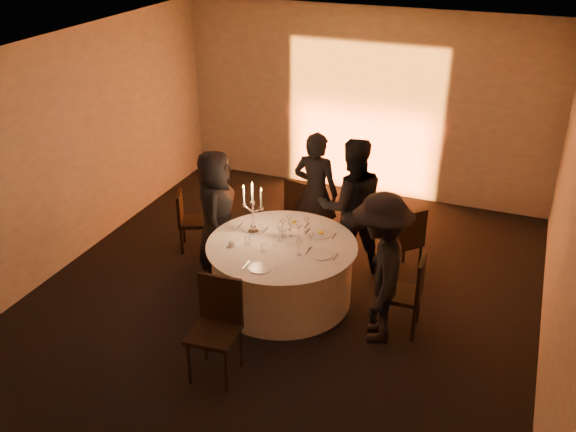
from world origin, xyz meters
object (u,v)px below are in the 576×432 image
at_px(chair_back_left, 301,205).
at_px(guest_left, 216,211).
at_px(banquet_table, 282,272).
at_px(guest_back_left, 316,193).
at_px(chair_front, 217,321).
at_px(chair_left, 188,218).
at_px(chair_right, 409,289).
at_px(guest_back_right, 351,206).
at_px(guest_right, 380,269).
at_px(chair_back_right, 406,238).
at_px(candelabra, 253,215).
at_px(coffee_cup, 232,243).

distance_m(chair_back_left, guest_left, 1.40).
distance_m(banquet_table, guest_back_left, 1.41).
height_order(chair_back_left, chair_front, chair_front).
xyz_separation_m(chair_left, chair_right, (3.24, -0.76, 0.07)).
height_order(guest_back_right, guest_right, guest_back_right).
distance_m(chair_back_right, guest_left, 2.46).
bearing_deg(chair_back_left, banquet_table, 113.62).
height_order(chair_front, guest_back_right, guest_back_right).
xyz_separation_m(guest_back_left, guest_back_right, (0.59, -0.31, 0.05)).
relative_size(chair_left, chair_front, 0.80).
height_order(chair_back_left, guest_back_left, guest_back_left).
bearing_deg(banquet_table, guest_back_right, 61.85).
bearing_deg(guest_left, guest_right, -127.45).
bearing_deg(guest_back_right, guest_back_left, -55.65).
distance_m(guest_right, candelabra, 1.75).
relative_size(banquet_table, chair_back_left, 1.96).
height_order(chair_back_right, guest_back_left, guest_back_left).
bearing_deg(chair_left, coffee_cup, -153.66).
xyz_separation_m(guest_left, coffee_cup, (0.54, -0.66, -0.02)).
distance_m(chair_back_right, chair_front, 2.91).
height_order(guest_back_right, coffee_cup, guest_back_right).
distance_m(banquet_table, guest_back_right, 1.27).
bearing_deg(banquet_table, chair_back_left, 102.33).
height_order(banquet_table, candelabra, candelabra).
height_order(chair_left, guest_left, guest_left).
bearing_deg(guest_back_right, candelabra, 13.64).
bearing_deg(guest_left, chair_left, 43.81).
height_order(banquet_table, chair_left, chair_left).
height_order(chair_right, guest_right, guest_right).
height_order(banquet_table, guest_left, guest_left).
distance_m(guest_back_right, guest_right, 1.49).
bearing_deg(chair_front, chair_right, 35.61).
bearing_deg(guest_back_left, guest_right, 130.79).
relative_size(chair_back_left, candelabra, 1.36).
relative_size(guest_back_right, coffee_cup, 16.59).
bearing_deg(chair_left, banquet_table, -136.62).
distance_m(chair_back_left, chair_front, 3.03).
relative_size(chair_right, candelabra, 1.43).
distance_m(chair_front, guest_left, 2.11).
height_order(guest_left, guest_back_right, guest_back_right).
bearing_deg(guest_left, guest_back_left, -69.16).
xyz_separation_m(chair_back_right, guest_back_left, (-1.31, 0.22, 0.32)).
height_order(chair_left, guest_back_left, guest_back_left).
xyz_separation_m(guest_left, candelabra, (0.64, -0.27, 0.18)).
distance_m(chair_front, candelabra, 1.68).
bearing_deg(chair_back_left, guest_right, 142.07).
bearing_deg(chair_back_left, coffee_cup, 95.24).
bearing_deg(guest_back_right, chair_front, 46.80).
relative_size(banquet_table, coffee_cup, 16.36).
bearing_deg(guest_back_left, chair_front, 90.38).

